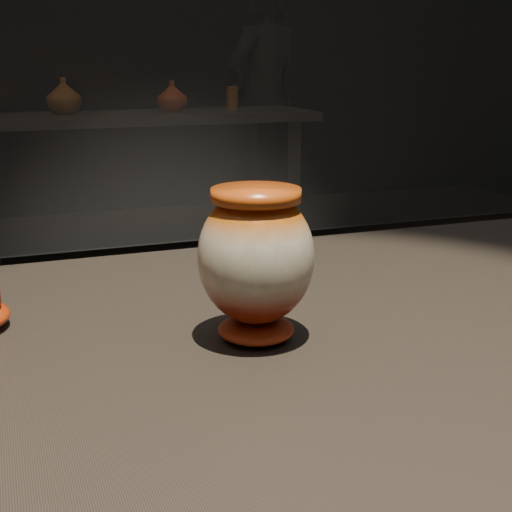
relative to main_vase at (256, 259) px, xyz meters
The scene contains 6 objects.
main_vase is the anchor object (origin of this frame).
back_shelf 3.41m from the main_vase, 81.03° to the left, with size 2.00×0.60×0.90m.
back_vase_left 3.41m from the main_vase, 87.85° to the left, with size 0.19×0.19×0.20m, color #9E5017.
back_vase_mid 3.43m from the main_vase, 77.84° to the left, with size 0.17×0.17×0.17m, color maroon.
back_vase_right 3.56m from the main_vase, 72.07° to the left, with size 0.07×0.07×0.14m, color #9E5017.
visitor 4.21m from the main_vase, 69.08° to the left, with size 0.64×0.42×1.76m, color black.
Camera 1 is at (-0.30, -0.73, 1.21)m, focal length 50.00 mm.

